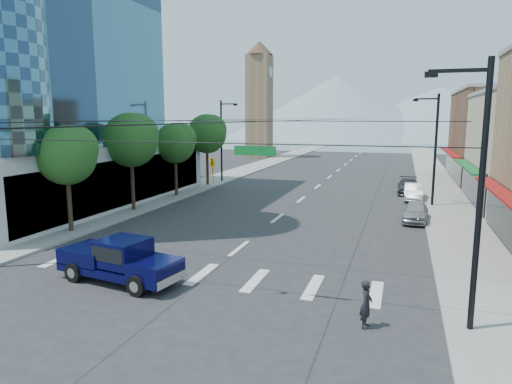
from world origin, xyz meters
TOP-DOWN VIEW (x-y plane):
  - ground at (0.00, 0.00)m, footprint 160.00×160.00m
  - sidewalk_left at (-12.00, 40.00)m, footprint 4.00×120.00m
  - sidewalk_right at (12.00, 40.00)m, footprint 4.00×120.00m
  - clock_tower at (-16.50, 62.00)m, footprint 4.80×4.80m
  - mountain_left at (-15.00, 150.00)m, footprint 80.00×80.00m
  - mountain_right at (20.00, 160.00)m, footprint 90.00×90.00m
  - tree_near at (-11.07, 6.10)m, footprint 3.65×3.64m
  - tree_midnear at (-11.07, 13.10)m, footprint 4.09×4.09m
  - tree_midfar at (-11.07, 20.10)m, footprint 3.65×3.64m
  - tree_far at (-11.07, 27.10)m, footprint 4.09×4.09m
  - signal_rig at (0.19, -1.00)m, footprint 21.80×0.20m
  - lamp_pole_nw at (-10.67, 30.00)m, footprint 2.00×0.25m
  - lamp_pole_ne at (10.67, 22.00)m, footprint 2.00×0.25m
  - pickup_truck at (-3.25, -0.42)m, footprint 5.99×2.95m
  - pedestrian at (7.43, -1.67)m, footprint 0.47×0.65m
  - parked_car_near at (9.40, 15.88)m, footprint 1.91×4.18m
  - parked_car_mid at (9.40, 24.87)m, footprint 1.56×4.37m
  - parked_car_far at (9.00, 28.29)m, footprint 2.02×4.89m

SIDE VIEW (x-z plane):
  - ground at x=0.00m, z-range 0.00..0.00m
  - sidewalk_left at x=-12.00m, z-range 0.00..0.15m
  - sidewalk_right at x=12.00m, z-range 0.00..0.15m
  - parked_car_near at x=9.40m, z-range 0.00..1.39m
  - parked_car_far at x=9.00m, z-range 0.00..1.41m
  - parked_car_mid at x=9.40m, z-range 0.00..1.43m
  - pedestrian at x=7.43m, z-range 0.00..1.69m
  - pickup_truck at x=-3.25m, z-range 0.04..1.99m
  - signal_rig at x=0.19m, z-range 0.14..9.14m
  - lamp_pole_nw at x=-10.67m, z-range 0.44..9.44m
  - lamp_pole_ne at x=10.67m, z-range 0.44..9.44m
  - tree_near at x=-11.07m, z-range 1.64..8.34m
  - tree_midfar at x=-11.07m, z-range 1.64..8.34m
  - tree_midnear at x=-11.07m, z-range 1.83..9.35m
  - tree_far at x=-11.07m, z-range 1.83..9.35m
  - mountain_right at x=20.00m, z-range 0.00..18.00m
  - clock_tower at x=-16.50m, z-range 0.44..20.84m
  - mountain_left at x=-15.00m, z-range 0.00..22.00m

